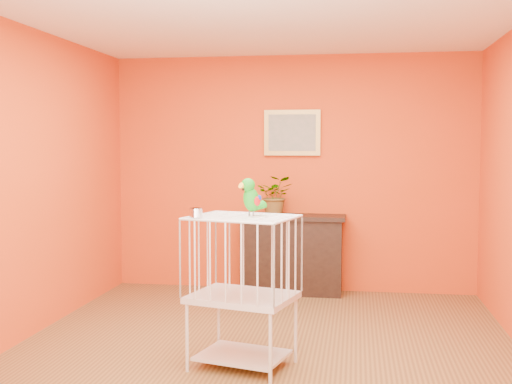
# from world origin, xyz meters

# --- Properties ---
(ground) EXTENTS (4.50, 4.50, 0.00)m
(ground) POSITION_xyz_m (0.00, 0.00, 0.00)
(ground) COLOR brown
(ground) RESTS_ON ground
(room_shell) EXTENTS (4.50, 4.50, 4.50)m
(room_shell) POSITION_xyz_m (0.00, 0.00, 1.58)
(room_shell) COLOR #CE4013
(room_shell) RESTS_ON ground
(console_cabinet) EXTENTS (1.16, 0.42, 0.86)m
(console_cabinet) POSITION_xyz_m (0.02, 2.05, 0.43)
(console_cabinet) COLOR black
(console_cabinet) RESTS_ON ground
(potted_plant) EXTENTS (0.39, 0.43, 0.33)m
(potted_plant) POSITION_xyz_m (-0.16, 2.07, 1.02)
(potted_plant) COLOR #26722D
(potted_plant) RESTS_ON console_cabinet
(framed_picture) EXTENTS (0.62, 0.04, 0.50)m
(framed_picture) POSITION_xyz_m (0.00, 2.22, 1.75)
(framed_picture) COLOR #B28C3F
(framed_picture) RESTS_ON room_shell
(birdcage) EXTENTS (0.83, 0.71, 1.10)m
(birdcage) POSITION_xyz_m (-0.10, -0.34, 0.57)
(birdcage) COLOR beige
(birdcage) RESTS_ON ground
(feed_cup) EXTENTS (0.09, 0.09, 0.07)m
(feed_cup) POSITION_xyz_m (-0.41, -0.47, 1.14)
(feed_cup) COLOR silver
(feed_cup) RESTS_ON birdcage
(parrot) EXTENTS (0.20, 0.22, 0.28)m
(parrot) POSITION_xyz_m (-0.04, -0.30, 1.24)
(parrot) COLOR #59544C
(parrot) RESTS_ON birdcage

